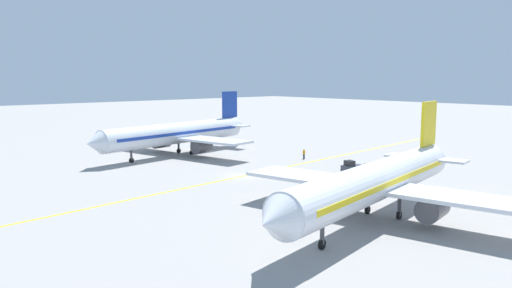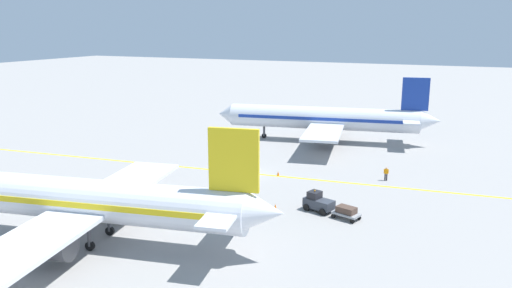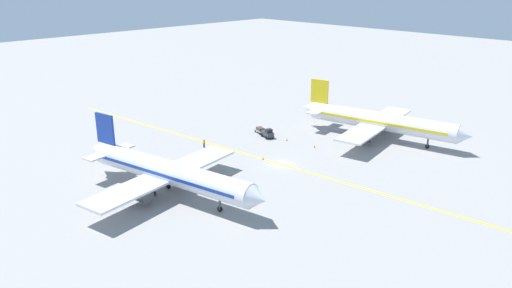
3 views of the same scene
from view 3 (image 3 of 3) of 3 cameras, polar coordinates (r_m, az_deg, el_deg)
ground_plane at (r=88.16m, az=2.93°, el=-2.35°), size 400.00×400.00×0.00m
apron_yellow_centreline at (r=88.16m, az=2.93°, el=-2.34°), size 11.66×119.51×0.01m
airplane_at_gate at (r=103.21m, az=13.86°, el=2.53°), size 28.48×35.41×10.60m
airplane_adjacent_stand at (r=76.25m, az=-10.11°, el=-3.18°), size 28.48×35.42×10.60m
baggage_tug_dark at (r=101.86m, az=1.34°, el=1.22°), size 2.48×3.32×2.11m
baggage_cart_trailing at (r=104.68m, az=0.48°, el=1.65°), size 2.14×2.91×1.24m
ground_crew_worker at (r=96.58m, az=-5.97°, el=0.10°), size 0.25×0.58×1.68m
traffic_cone_near_nose at (r=100.37m, az=3.55°, el=0.54°), size 0.32×0.32×0.55m
traffic_cone_mid_apron at (r=90.15m, az=0.81°, el=-1.64°), size 0.32×0.32×0.55m
traffic_cone_by_wingtip at (r=96.88m, az=6.71°, el=-0.26°), size 0.32×0.32×0.55m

